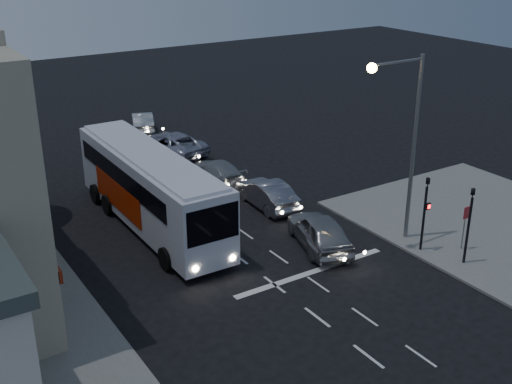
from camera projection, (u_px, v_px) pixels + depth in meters
ground at (302, 306)px, 26.16m from camera, size 120.00×120.00×0.00m
road_markings at (282, 265)px, 29.37m from camera, size 8.00×30.55×0.01m
tour_bus at (150, 187)px, 32.39m from camera, size 3.10×13.10×4.01m
car_suv at (320, 231)px, 30.72m from camera, size 3.32×5.27×1.67m
car_sedan_a at (267, 193)px, 35.33m from camera, size 1.86×4.70×1.52m
car_sedan_b at (217, 171)px, 38.87m from camera, size 1.98×4.68×1.35m
car_sedan_c at (170, 144)px, 43.39m from camera, size 3.83×6.15×1.59m
car_extra at (143, 122)px, 48.73m from camera, size 2.90×4.61×1.44m
traffic_signal_main at (425, 205)px, 29.66m from camera, size 0.25×0.35×4.10m
traffic_signal_side at (470, 217)px, 28.47m from camera, size 0.18×0.15×4.10m
regulatory_sign at (466, 221)px, 30.03m from camera, size 0.45×0.12×2.20m
streetlight at (406, 130)px, 29.38m from camera, size 3.32×0.44×9.00m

